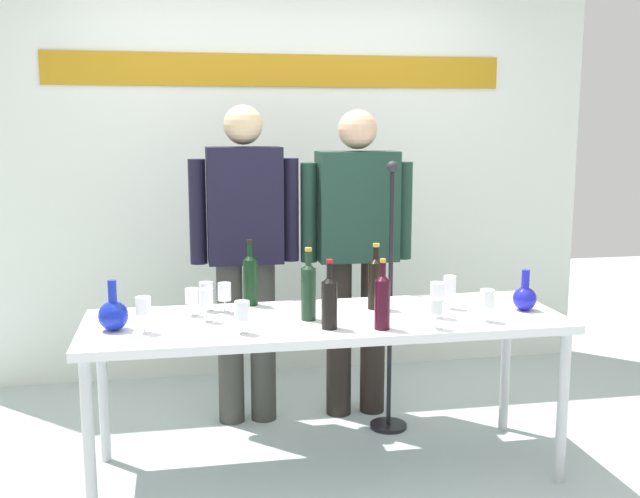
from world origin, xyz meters
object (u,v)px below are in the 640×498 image
(wine_glass_right_3, at_px, (487,299))
(microphone_stand, at_px, (390,343))
(presenter_right, at_px, (357,242))
(wine_glass_right_2, at_px, (437,292))
(wine_bottle_3, at_px, (382,300))
(wine_glass_left_5, at_px, (206,290))
(wine_glass_right_1, at_px, (450,285))
(presenter_left, at_px, (245,245))
(wine_glass_left_3, at_px, (224,292))
(display_table, at_px, (326,330))
(wine_glass_left_4, at_px, (192,297))
(decanter_blue_right, at_px, (525,297))
(wine_glass_left_1, at_px, (206,298))
(decanter_blue_left, at_px, (113,314))
(wine_bottle_4, at_px, (250,278))
(wine_glass_right_0, at_px, (436,307))
(wine_glass_left_2, at_px, (143,307))
(wine_bottle_0, at_px, (329,300))
(wine_bottle_1, at_px, (308,289))
(wine_bottle_2, at_px, (376,281))
(wine_glass_left_0, at_px, (242,311))

(wine_glass_right_3, distance_m, microphone_stand, 0.80)
(presenter_right, height_order, wine_glass_right_2, presenter_right)
(wine_bottle_3, bearing_deg, wine_glass_right_2, 24.33)
(presenter_right, relative_size, wine_glass_left_5, 12.18)
(wine_glass_right_1, bearing_deg, wine_glass_right_3, -72.48)
(presenter_left, height_order, presenter_right, presenter_left)
(presenter_right, height_order, wine_glass_left_3, presenter_right)
(display_table, distance_m, wine_glass_left_5, 0.60)
(presenter_right, distance_m, wine_glass_left_4, 1.07)
(wine_glass_left_5, height_order, wine_glass_right_2, wine_glass_right_2)
(decanter_blue_right, height_order, microphone_stand, microphone_stand)
(wine_glass_right_1, bearing_deg, wine_glass_left_1, -178.60)
(presenter_left, height_order, wine_glass_left_5, presenter_left)
(wine_bottle_3, height_order, microphone_stand, microphone_stand)
(decanter_blue_left, distance_m, wine_glass_left_3, 0.54)
(wine_bottle_4, height_order, wine_glass_left_1, wine_bottle_4)
(wine_glass_left_1, bearing_deg, microphone_stand, 23.12)
(presenter_left, height_order, wine_glass_right_3, presenter_left)
(decanter_blue_left, xyz_separation_m, presenter_left, (0.64, 0.74, 0.16))
(wine_glass_right_0, bearing_deg, microphone_stand, 89.79)
(wine_glass_left_2, relative_size, wine_glass_right_2, 0.95)
(wine_glass_right_0, bearing_deg, wine_glass_right_3, 15.95)
(wine_bottle_0, distance_m, wine_bottle_1, 0.17)
(wine_glass_left_3, bearing_deg, wine_bottle_2, -4.59)
(display_table, height_order, wine_bottle_3, wine_bottle_3)
(wine_bottle_0, height_order, wine_glass_left_4, wine_bottle_0)
(wine_glass_left_1, bearing_deg, decanter_blue_left, -170.52)
(presenter_right, height_order, wine_bottle_2, presenter_right)
(wine_bottle_3, xyz_separation_m, wine_glass_right_3, (0.50, 0.03, -0.02))
(wine_glass_left_0, bearing_deg, wine_glass_right_3, -0.40)
(display_table, bearing_deg, wine_bottle_0, -96.74)
(presenter_right, bearing_deg, microphone_stand, -63.51)
(wine_glass_right_1, bearing_deg, decanter_blue_right, -15.47)
(wine_bottle_3, xyz_separation_m, wine_glass_left_5, (-0.74, 0.46, -0.03))
(wine_glass_left_4, bearing_deg, wine_bottle_2, -1.58)
(wine_glass_left_5, bearing_deg, presenter_right, 28.86)
(display_table, height_order, decanter_blue_right, decanter_blue_right)
(wine_glass_right_0, height_order, wine_glass_right_2, wine_glass_right_2)
(display_table, height_order, wine_glass_right_3, wine_glass_right_3)
(wine_bottle_0, height_order, wine_glass_right_0, wine_bottle_0)
(decanter_blue_right, bearing_deg, wine_bottle_1, 179.07)
(wine_bottle_1, bearing_deg, wine_glass_left_2, -173.51)
(decanter_blue_right, xyz_separation_m, wine_glass_left_3, (-1.41, 0.22, 0.03))
(display_table, bearing_deg, wine_glass_left_1, 177.78)
(wine_bottle_2, height_order, wine_glass_left_0, wine_bottle_2)
(wine_glass_left_1, relative_size, wine_glass_right_0, 1.12)
(wine_bottle_0, height_order, wine_glass_left_3, wine_bottle_0)
(decanter_blue_right, relative_size, wine_glass_left_3, 1.37)
(wine_bottle_4, bearing_deg, wine_glass_left_3, -136.21)
(wine_glass_right_1, bearing_deg, wine_glass_right_0, -118.78)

